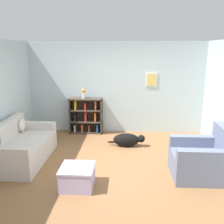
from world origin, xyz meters
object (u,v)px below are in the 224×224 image
Objects in this scene: couch at (21,147)px; vase at (84,93)px; coffee_table at (77,176)px; dog at (128,140)px; bookshelf at (86,116)px; recliner_chair at (203,159)px.

vase reaches higher than couch.
coffee_table is 0.62× the size of dog.
bookshelf is at bearing 60.47° from couch.
dog is at bearing 65.60° from coffee_table.
couch is 3.06× the size of coffee_table.
recliner_chair is at bearing 12.84° from coffee_table.
coffee_table is at bearing -82.87° from vase.
coffee_table is at bearing -167.16° from recliner_chair.
vase is at bearing 97.13° from coffee_table.
couch is 2.29m from bookshelf.
coffee_table reaches higher than dog.
coffee_table is at bearing -84.03° from bookshelf.
vase is (-0.37, 2.95, 0.97)m from coffee_table.
recliner_chair reaches higher than dog.
dog is at bearing -38.10° from vase.
recliner_chair is 1.78× the size of coffee_table.
bookshelf reaches higher than dog.
couch is at bearing -118.52° from vase.
couch is 3.79m from recliner_chair.
couch is 6.52× the size of vase.
couch reaches higher than coffee_table.
recliner_chair is (2.64, -2.44, -0.16)m from bookshelf.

